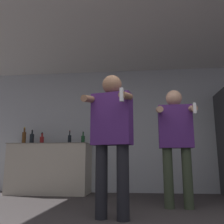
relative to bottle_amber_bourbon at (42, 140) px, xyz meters
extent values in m
cube|color=#B2B7BC|center=(1.92, 0.29, 0.23)|extent=(7.00, 0.06, 2.55)
cube|color=silver|center=(1.92, -1.40, 1.53)|extent=(7.00, 3.84, 0.05)
cube|color=#BCB29E|center=(0.23, -0.06, -0.57)|extent=(1.53, 0.65, 0.95)
cube|color=#676256|center=(0.23, -0.06, -0.10)|extent=(1.56, 0.68, 0.01)
cylinder|color=maroon|center=(0.00, 0.00, -0.02)|extent=(0.08, 0.08, 0.15)
cylinder|color=maroon|center=(0.00, 0.00, 0.09)|extent=(0.04, 0.04, 0.07)
sphere|color=black|center=(0.00, 0.00, 0.13)|extent=(0.04, 0.04, 0.04)
cylinder|color=#563314|center=(-0.38, 0.00, 0.03)|extent=(0.08, 0.08, 0.25)
cylinder|color=#563314|center=(-0.38, 0.00, 0.20)|extent=(0.03, 0.03, 0.09)
sphere|color=#B29933|center=(-0.38, 0.00, 0.25)|extent=(0.04, 0.04, 0.04)
cylinder|color=#194723|center=(0.85, 0.00, -0.01)|extent=(0.07, 0.07, 0.16)
cylinder|color=#194723|center=(0.85, 0.00, 0.10)|extent=(0.03, 0.03, 0.08)
sphere|color=black|center=(0.85, 0.00, 0.14)|extent=(0.03, 0.03, 0.03)
cylinder|color=black|center=(0.58, 0.00, -0.01)|extent=(0.07, 0.07, 0.17)
cylinder|color=black|center=(0.58, 0.00, 0.13)|extent=(0.02, 0.02, 0.09)
sphere|color=maroon|center=(0.58, 0.00, 0.17)|extent=(0.03, 0.03, 0.03)
cylinder|color=black|center=(-0.21, 0.00, 0.01)|extent=(0.09, 0.09, 0.21)
cylinder|color=black|center=(-0.21, 0.00, 0.15)|extent=(0.03, 0.03, 0.08)
sphere|color=black|center=(-0.21, 0.00, 0.19)|extent=(0.03, 0.03, 0.03)
cylinder|color=black|center=(1.54, -2.09, -0.65)|extent=(0.14, 0.14, 0.78)
cylinder|color=black|center=(1.78, -2.15, -0.65)|extent=(0.14, 0.14, 0.78)
cube|color=#4C236B|center=(1.66, -2.12, 0.03)|extent=(0.48, 0.30, 0.59)
sphere|color=#9E7051|center=(1.66, -2.12, 0.44)|extent=(0.23, 0.23, 0.23)
cylinder|color=#9E7051|center=(1.41, -2.22, 0.25)|extent=(0.15, 0.33, 0.13)
cylinder|color=#9E7051|center=(1.83, -2.32, 0.25)|extent=(0.15, 0.33, 0.13)
cube|color=white|center=(1.79, -2.47, 0.22)|extent=(0.04, 0.04, 0.14)
cylinder|color=#38422D|center=(2.34, -1.39, -0.65)|extent=(0.13, 0.13, 0.79)
cylinder|color=#38422D|center=(2.59, -1.40, -0.65)|extent=(0.13, 0.13, 0.79)
cube|color=#4C236B|center=(2.47, -1.39, 0.04)|extent=(0.46, 0.21, 0.59)
sphere|color=tan|center=(2.47, -1.39, 0.44)|extent=(0.23, 0.23, 0.23)
cylinder|color=tan|center=(2.25, -1.54, 0.25)|extent=(0.09, 0.32, 0.14)
cylinder|color=tan|center=(2.68, -1.55, 0.25)|extent=(0.09, 0.32, 0.14)
cube|color=white|center=(2.67, -1.70, 0.23)|extent=(0.04, 0.04, 0.14)
camera|label=1|loc=(1.95, -4.90, -0.45)|focal=40.00mm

